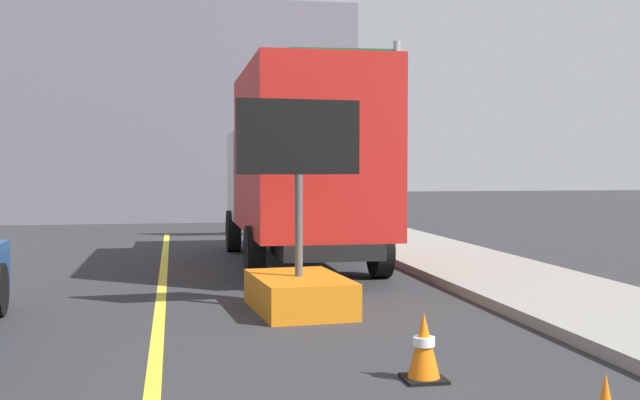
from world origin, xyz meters
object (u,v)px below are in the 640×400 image
at_px(arrow_board_trailer, 299,274).
at_px(traffic_cone_far_lane, 424,347).
at_px(box_truck, 300,164).
at_px(highway_guide_sign, 366,104).

relative_size(arrow_board_trailer, traffic_cone_far_lane, 4.54).
distance_m(box_truck, highway_guide_sign, 5.43).
bearing_deg(traffic_cone_far_lane, highway_guide_sign, 78.19).
distance_m(box_truck, traffic_cone_far_lane, 8.18).
bearing_deg(arrow_board_trailer, highway_guide_sign, 70.95).
xyz_separation_m(box_truck, traffic_cone_far_lane, (-0.22, -8.01, -1.61)).
relative_size(arrow_board_trailer, highway_guide_sign, 0.54).
xyz_separation_m(box_truck, highway_guide_sign, (2.42, 4.61, 1.52)).
bearing_deg(highway_guide_sign, traffic_cone_far_lane, -101.81).
xyz_separation_m(arrow_board_trailer, highway_guide_sign, (3.18, 9.21, 2.94)).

